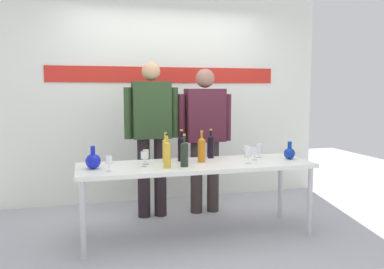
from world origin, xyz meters
TOP-DOWN VIEW (x-y plane):
  - ground_plane at (0.00, 0.00)m, footprint 10.00×10.00m
  - back_wall at (0.00, 1.49)m, footprint 4.26×0.11m
  - display_table at (0.00, 0.00)m, footprint 2.28×0.71m
  - decanter_blue_left at (-0.98, -0.02)m, footprint 0.14×0.14m
  - decanter_blue_right at (1.01, -0.02)m, footprint 0.12×0.12m
  - presenter_left at (-0.31, 0.72)m, footprint 0.61×0.22m
  - presenter_right at (0.31, 0.72)m, footprint 0.64×0.22m
  - wine_bottle_0 at (0.24, 0.26)m, footprint 0.06×0.06m
  - wine_bottle_1 at (-0.15, -0.13)m, footprint 0.07×0.07m
  - wine_bottle_2 at (0.07, 0.06)m, footprint 0.08×0.08m
  - wine_bottle_3 at (-0.27, 0.16)m, footprint 0.06×0.06m
  - wine_bottle_4 at (-0.32, -0.15)m, footprint 0.07×0.07m
  - wine_bottle_5 at (-0.10, 0.17)m, footprint 0.08×0.08m
  - wine_glass_left_0 at (-0.85, -0.18)m, footprint 0.06×0.06m
  - wine_glass_left_1 at (-0.48, 0.07)m, footprint 0.06×0.06m
  - wine_glass_left_2 at (-0.52, -0.04)m, footprint 0.06×0.06m
  - wine_glass_right_0 at (0.74, 0.15)m, footprint 0.07×0.07m
  - wine_glass_right_1 at (0.62, 0.21)m, footprint 0.07×0.07m
  - wine_glass_right_2 at (0.49, -0.15)m, footprint 0.07×0.07m
  - wine_glass_right_3 at (0.63, 0.01)m, footprint 0.07×0.07m

SIDE VIEW (x-z plane):
  - ground_plane at x=0.00m, z-range 0.00..0.00m
  - display_table at x=0.00m, z-range 0.31..1.03m
  - decanter_blue_right at x=1.01m, z-range 0.70..0.88m
  - decanter_blue_left at x=-0.98m, z-range 0.70..0.91m
  - wine_glass_right_1 at x=0.62m, z-range 0.75..0.88m
  - wine_glass_right_3 at x=0.63m, z-range 0.75..0.89m
  - wine_glass_left_1 at x=-0.48m, z-range 0.75..0.90m
  - wine_glass_right_0 at x=0.74m, z-range 0.75..0.90m
  - wine_glass_left_0 at x=-0.85m, z-range 0.76..0.90m
  - wine_glass_left_2 at x=-0.52m, z-range 0.76..0.90m
  - wine_glass_right_2 at x=0.49m, z-range 0.76..0.92m
  - wine_bottle_1 at x=-0.15m, z-range 0.70..1.01m
  - wine_bottle_0 at x=0.24m, z-range 0.70..1.01m
  - wine_bottle_3 at x=-0.27m, z-range 0.71..1.01m
  - wine_bottle_2 at x=0.07m, z-range 0.70..1.02m
  - wine_bottle_4 at x=-0.32m, z-range 0.70..1.02m
  - wine_bottle_5 at x=-0.10m, z-range 0.70..1.02m
  - presenter_right at x=0.31m, z-range 0.13..1.82m
  - presenter_left at x=-0.31m, z-range 0.13..1.88m
  - back_wall at x=0.00m, z-range 0.00..3.00m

